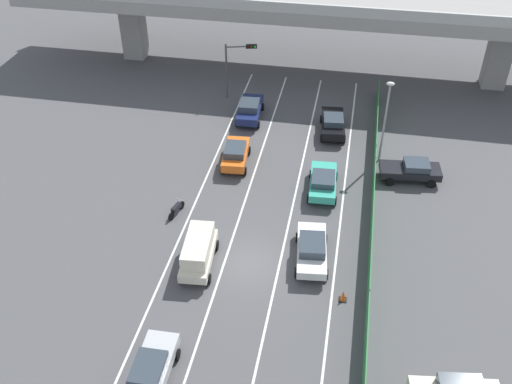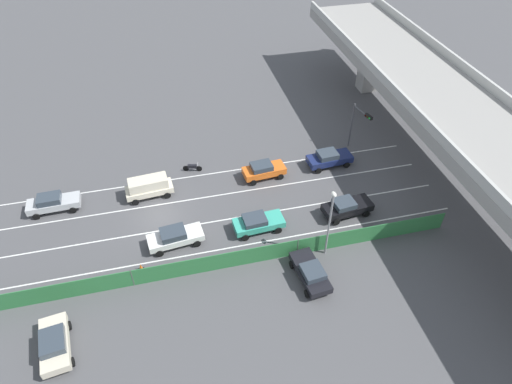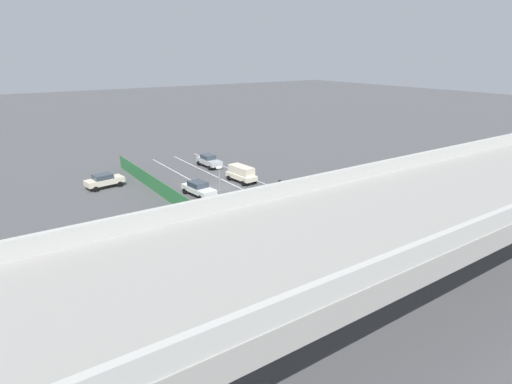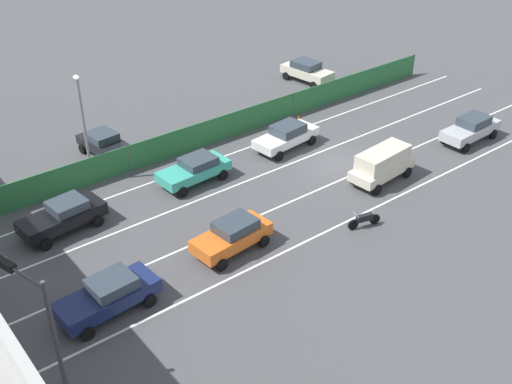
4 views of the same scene
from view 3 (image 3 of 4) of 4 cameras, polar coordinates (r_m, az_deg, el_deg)
ground_plane at (r=49.72m, az=-4.69°, el=0.58°), size 300.00×300.00×0.00m
lane_line_left_edge at (r=49.18m, az=2.86°, el=0.42°), size 0.14×44.08×0.01m
lane_line_mid_left at (r=47.29m, az=-0.46°, el=-0.31°), size 0.14×44.08×0.01m
lane_line_mid_right at (r=45.59m, az=-4.03°, el=-1.09°), size 0.14×44.08×0.01m
lane_line_right_edge at (r=44.08m, az=-7.88°, el=-1.92°), size 0.14×44.08×0.01m
elevated_overpass at (r=28.01m, az=24.76°, el=-1.30°), size 55.73×9.66×8.33m
green_fence at (r=42.99m, az=-10.34°, el=-1.35°), size 0.10×40.18×1.76m
car_sedan_navy at (r=38.56m, az=13.26°, el=-3.85°), size 2.30×4.71×1.70m
car_sedan_silver at (r=58.93m, az=-6.50°, el=4.33°), size 2.02×4.70×1.70m
car_taxi_teal at (r=41.01m, az=-3.36°, el=-2.07°), size 2.28×4.51×1.54m
car_van_cream at (r=51.54m, az=-2.02°, el=2.64°), size 2.25×4.53×2.04m
car_sedan_black at (r=34.65m, az=3.73°, el=-6.00°), size 2.42×4.69×1.68m
car_taxi_orange at (r=43.05m, az=6.16°, el=-1.04°), size 2.26×4.34×1.68m
car_sedan_white at (r=47.01m, az=-7.90°, el=0.54°), size 2.43×4.85×1.62m
motorcycle at (r=49.81m, az=3.48°, el=1.20°), size 0.75×1.91×0.93m
parked_sedan_cream at (r=52.58m, az=-20.17°, el=1.54°), size 4.56×2.51×1.68m
parked_sedan_dark at (r=36.11m, az=-9.71°, el=-5.29°), size 4.58×2.41×1.56m
traffic_light at (r=36.90m, az=19.66°, el=-0.92°), size 2.77×0.93×5.22m
street_lamp at (r=34.10m, az=-4.96°, el=-0.66°), size 0.60×0.36×6.73m
traffic_cone at (r=48.97m, az=-11.76°, el=0.39°), size 0.47×0.47×0.75m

